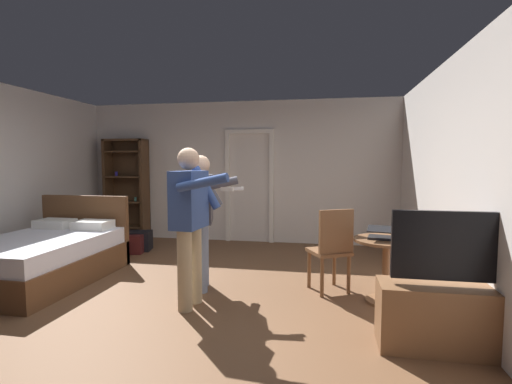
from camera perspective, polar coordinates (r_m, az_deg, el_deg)
name	(u,v)px	position (r m, az deg, el deg)	size (l,w,h in m)	color
ground_plane	(173,299)	(4.45, -12.41, -15.58)	(6.99, 6.99, 0.00)	brown
wall_back	(239,172)	(7.27, -2.57, 3.05)	(6.16, 0.12, 2.66)	silver
wall_right	(475,183)	(4.08, 30.14, 1.22)	(0.12, 6.60, 2.66)	silver
doorway_frame	(250,178)	(7.15, -0.98, 2.15)	(0.93, 0.08, 2.13)	white
bed	(44,257)	(5.64, -29.42, -8.53)	(1.38, 1.98, 1.02)	brown
bookshelf	(127,186)	(7.88, -18.89, 0.90)	(0.84, 0.32, 1.97)	#4C331E
tv_flatscreen	(451,310)	(3.55, 27.41, -15.59)	(1.13, 0.40, 1.14)	brown
side_table	(386,259)	(4.36, 19.07, -9.61)	(0.69, 0.69, 0.70)	brown
laptop	(384,235)	(4.25, 18.74, -6.14)	(0.38, 0.38, 0.15)	black
bottle_on_table	(402,230)	(4.23, 21.23, -5.34)	(0.06, 0.06, 0.28)	#2E352A
wooden_chair	(332,247)	(4.49, 11.40, -8.12)	(0.57, 0.57, 0.99)	brown
person_blue_shirt	(190,216)	(3.98, -9.91, -3.54)	(0.70, 0.63, 1.67)	tan
person_striped_shirt	(202,212)	(4.53, -8.15, -3.03)	(0.73, 0.64, 1.60)	slate
suitcase_dark	(128,244)	(6.75, -18.83, -7.38)	(0.54, 0.34, 0.31)	#4C1919
suitcase_small	(133,241)	(6.89, -18.14, -7.03)	(0.62, 0.34, 0.33)	black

